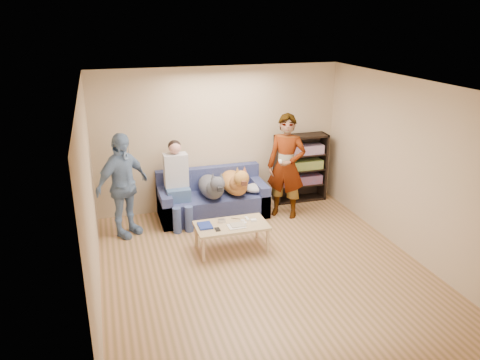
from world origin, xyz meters
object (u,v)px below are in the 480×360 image
object	(u,v)px
notebook_blue	(205,226)
sofa	(212,200)
camera_silver	(222,221)
dog_gray	(212,187)
dog_tan	(235,182)
person_standing_right	(286,166)
person_seated	(177,180)
coffee_table	(231,227)
person_standing_left	(123,186)
bookshelf	(300,166)

from	to	relation	value
notebook_blue	sofa	size ratio (longest dim) A/B	0.14
camera_silver	sofa	distance (m)	1.26
dog_gray	dog_tan	distance (m)	0.44
person_standing_right	person_seated	xyz separation A→B (m)	(-1.88, 0.26, -0.15)
coffee_table	sofa	bearing A→B (deg)	88.82
camera_silver	person_seated	xyz separation A→B (m)	(-0.48, 1.12, 0.33)
person_standing_right	person_standing_left	size ratio (longest dim) A/B	1.08
person_standing_right	sofa	bearing A→B (deg)	-160.68
camera_silver	coffee_table	xyz separation A→B (m)	(0.12, -0.12, -0.07)
sofa	dog_tan	world-z (taller)	dog_tan
camera_silver	sofa	xyz separation A→B (m)	(0.15, 1.24, -0.16)
sofa	coffee_table	xyz separation A→B (m)	(-0.03, -1.36, 0.09)
notebook_blue	bookshelf	bearing A→B (deg)	34.79
person_standing_right	dog_gray	xyz separation A→B (m)	(-1.30, 0.16, -0.29)
sofa	camera_silver	bearing A→B (deg)	-96.79
person_standing_left	camera_silver	bearing A→B (deg)	-69.31
dog_tan	person_standing_left	bearing A→B (deg)	-174.54
sofa	dog_tan	size ratio (longest dim) A/B	1.62
person_standing_left	coffee_table	world-z (taller)	person_standing_left
person_seated	coffee_table	xyz separation A→B (m)	(0.60, -1.24, -0.40)
person_standing_left	dog_gray	bearing A→B (deg)	-32.16
dog_tan	dog_gray	bearing A→B (deg)	-172.56
person_standing_right	dog_gray	world-z (taller)	person_standing_right
person_standing_right	bookshelf	size ratio (longest dim) A/B	1.42
person_standing_left	coffee_table	size ratio (longest dim) A/B	1.56
person_seated	coffee_table	size ratio (longest dim) A/B	1.34
person_standing_right	notebook_blue	xyz separation A→B (m)	(-1.68, -0.92, -0.49)
person_standing_right	dog_tan	bearing A→B (deg)	-157.10
camera_silver	coffee_table	world-z (taller)	camera_silver
person_standing_right	camera_silver	size ratio (longest dim) A/B	16.83
person_seated	dog_gray	world-z (taller)	person_seated
coffee_table	bookshelf	distance (m)	2.45
person_seated	dog_tan	distance (m)	1.02
camera_silver	sofa	size ratio (longest dim) A/B	0.06
person_standing_right	camera_silver	world-z (taller)	person_standing_right
sofa	notebook_blue	bearing A→B (deg)	-108.04
sofa	dog_gray	size ratio (longest dim) A/B	1.52
person_standing_left	person_standing_right	bearing A→B (deg)	-37.62
person_standing_right	coffee_table	size ratio (longest dim) A/B	1.68
notebook_blue	coffee_table	distance (m)	0.41
person_standing_left	bookshelf	xyz separation A→B (m)	(3.35, 0.60, -0.18)
bookshelf	dog_tan	bearing A→B (deg)	-163.82
notebook_blue	sofa	world-z (taller)	sofa
camera_silver	person_standing_right	bearing A→B (deg)	31.42
notebook_blue	dog_tan	distance (m)	1.41
notebook_blue	person_seated	bearing A→B (deg)	99.76
coffee_table	bookshelf	size ratio (longest dim) A/B	0.85
person_seated	bookshelf	xyz separation A→B (m)	(2.43, 0.36, -0.09)
person_standing_right	sofa	xyz separation A→B (m)	(-1.25, 0.39, -0.64)
dog_tan	bookshelf	bearing A→B (deg)	16.18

